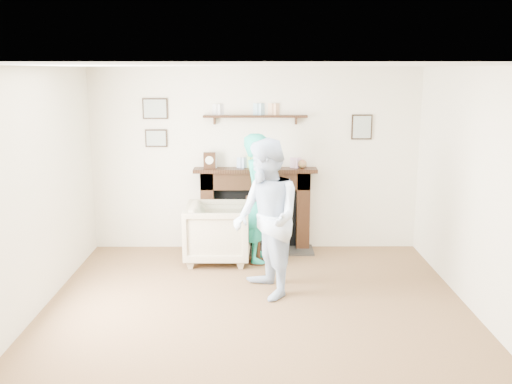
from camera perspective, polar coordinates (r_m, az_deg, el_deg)
ground at (r=5.81m, az=0.04°, el=-12.94°), size 5.00×5.00×0.00m
room_shell at (r=6.01m, az=-0.02°, el=4.11°), size 4.54×5.02×2.52m
armchair at (r=7.59m, az=-3.75°, el=-6.83°), size 0.85×0.82×0.77m
man at (r=6.48m, az=0.99°, el=-10.21°), size 0.91×1.02×1.75m
woman at (r=7.57m, az=0.31°, el=-6.84°), size 0.46×0.65×1.68m
pedestal_table at (r=7.30m, az=0.22°, el=-2.46°), size 0.32×0.32×1.01m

